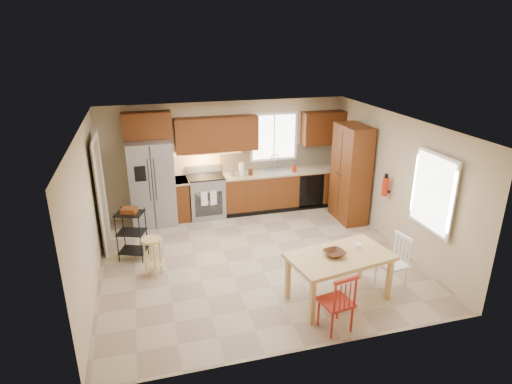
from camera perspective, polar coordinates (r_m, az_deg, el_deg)
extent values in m
plane|color=tan|center=(7.95, 0.01, -8.85)|extent=(5.50, 5.50, 0.00)
cube|color=silver|center=(7.06, 0.01, 9.11)|extent=(5.50, 5.00, 0.02)
cube|color=#CCB793|center=(9.72, -3.89, 4.70)|extent=(5.50, 0.02, 2.50)
cube|color=#CCB793|center=(5.27, 7.31, -9.83)|extent=(5.50, 0.02, 2.50)
cube|color=#CCB793|center=(7.24, -21.49, -2.43)|extent=(0.02, 5.00, 2.50)
cube|color=#CCB793|center=(8.52, 18.16, 1.37)|extent=(0.02, 5.00, 2.50)
cube|color=gray|center=(9.30, -13.68, 1.19)|extent=(0.92, 0.75, 1.82)
cube|color=gray|center=(9.59, -6.62, -0.60)|extent=(0.76, 0.63, 0.92)
cube|color=#582C10|center=(9.55, -9.89, -0.94)|extent=(0.30, 0.60, 0.90)
cube|color=#582C10|center=(10.02, 3.81, 0.37)|extent=(2.92, 0.60, 0.90)
cube|color=black|center=(9.96, 7.40, 0.11)|extent=(0.60, 0.02, 0.78)
cube|color=beige|center=(10.05, 3.38, 4.80)|extent=(2.92, 0.03, 0.55)
cube|color=#53270D|center=(9.18, -14.36, 8.61)|extent=(1.00, 0.35, 0.55)
cube|color=#53270D|center=(9.37, -5.27, 7.68)|extent=(1.80, 0.35, 0.75)
cube|color=#53270D|center=(10.10, 8.98, 8.45)|extent=(1.00, 0.35, 0.75)
cube|color=white|center=(9.87, 2.39, 7.37)|extent=(1.12, 0.04, 1.12)
cube|color=gray|center=(9.83, 2.82, 2.52)|extent=(0.62, 0.46, 0.16)
cube|color=#FFBF66|center=(9.40, -6.97, 5.17)|extent=(1.60, 0.30, 0.01)
imported|color=#B9240C|center=(9.82, 5.12, 3.27)|extent=(0.09, 0.09, 0.19)
cylinder|color=white|center=(9.51, -1.96, 3.04)|extent=(0.12, 0.12, 0.28)
cylinder|color=gray|center=(9.48, -3.13, 2.65)|extent=(0.11, 0.11, 0.18)
cylinder|color=#4A2713|center=(9.55, -0.74, 2.68)|extent=(0.10, 0.10, 0.14)
cube|color=#582C10|center=(9.40, 12.48, 2.40)|extent=(0.50, 0.95, 2.10)
cylinder|color=#B9240C|center=(8.62, 16.85, 0.68)|extent=(0.12, 0.12, 0.36)
cube|color=white|center=(7.54, 22.54, -0.05)|extent=(0.04, 1.02, 1.32)
cube|color=#8C7A59|center=(8.51, -20.04, -0.31)|extent=(0.04, 0.95, 2.10)
imported|color=#4A2713|center=(6.57, 10.39, -8.41)|extent=(0.36, 0.36, 0.08)
cylinder|color=white|center=(6.81, 13.38, -7.25)|extent=(0.13, 0.13, 0.13)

